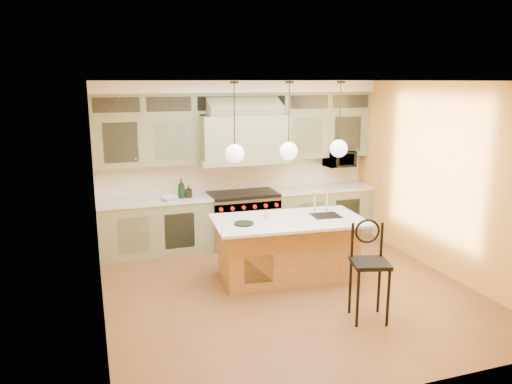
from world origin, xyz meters
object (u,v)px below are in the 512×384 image
object	(u,v)px
counter_stool	(369,264)
range	(243,218)
microwave	(339,159)
kitchen_island	(288,247)

from	to	relation	value
counter_stool	range	bearing A→B (deg)	116.02
counter_stool	microwave	world-z (taller)	microwave
range	kitchen_island	distance (m)	1.70
counter_stool	microwave	size ratio (longest dim) A/B	2.29
microwave	counter_stool	bearing A→B (deg)	-111.75
kitchen_island	microwave	distance (m)	2.72
range	kitchen_island	size ratio (longest dim) A/B	0.53
counter_stool	microwave	bearing A→B (deg)	83.55
range	counter_stool	bearing A→B (deg)	-79.29
kitchen_island	microwave	bearing A→B (deg)	49.71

